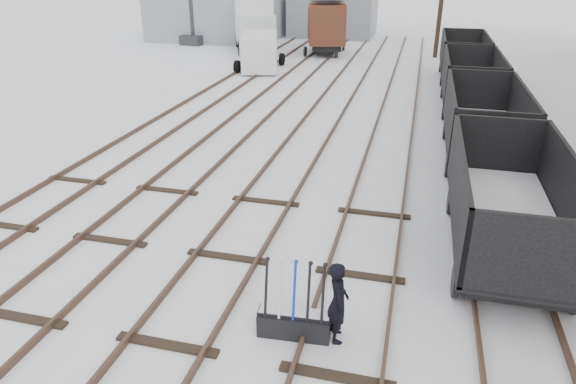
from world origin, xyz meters
The scene contains 14 objects.
ground centered at (0.00, 0.00, 0.00)m, with size 120.00×120.00×0.00m, color white.
tracks centered at (0.00, 13.67, 0.07)m, with size 13.90×52.00×0.16m.
shed_left centered at (-13.00, 36.00, 2.05)m, with size 10.00×8.00×4.10m.
shed_right centered at (-4.00, 40.00, 2.25)m, with size 7.00×6.00×4.50m.
ground_frame centered at (2.08, 0.86, 0.28)m, with size 1.33×0.51×1.49m.
worker centered at (2.83, 0.96, 0.78)m, with size 0.57×0.37×1.55m, color black.
freight_wagon_a centered at (6.00, 4.71, 0.93)m, with size 2.37×5.93×2.42m.
freight_wagon_b centered at (6.00, 11.11, 0.93)m, with size 2.37×5.93×2.42m.
freight_wagon_c centered at (6.00, 17.51, 0.93)m, with size 2.37×5.93×2.42m.
freight_wagon_d centered at (6.00, 23.91, 0.93)m, with size 2.37×5.93×2.42m.
box_van_wagon centered at (-2.94, 30.55, 2.21)m, with size 3.73×5.44×3.79m.
lorry centered at (-8.45, 31.12, 1.83)m, with size 4.42×8.21×3.56m.
panel_van centered at (-5.73, 24.01, 1.08)m, with size 3.20×5.08×2.08m.
crane centered at (-13.69, 32.32, 2.21)m, with size 1.86×4.96×8.39m.
Camera 1 is at (3.80, -6.30, 6.19)m, focal length 32.00 mm.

